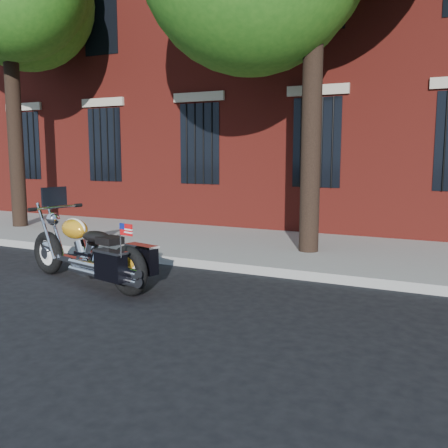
% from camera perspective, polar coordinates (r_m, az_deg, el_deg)
% --- Properties ---
extents(ground, '(120.00, 120.00, 0.00)m').
position_cam_1_polar(ground, '(7.06, -1.18, -8.02)').
color(ground, black).
rests_on(ground, ground).
extents(curb, '(40.00, 0.16, 0.15)m').
position_cam_1_polar(curb, '(8.25, 3.23, -5.14)').
color(curb, gray).
rests_on(curb, ground).
extents(sidewalk, '(40.00, 3.60, 0.15)m').
position_cam_1_polar(sidewalk, '(9.98, 7.45, -2.90)').
color(sidewalk, gray).
rests_on(sidewalk, ground).
extents(building, '(26.00, 10.08, 12.00)m').
position_cam_1_polar(building, '(16.88, 15.84, 21.60)').
color(building, maroon).
rests_on(building, ground).
extents(motorcycle, '(2.71, 1.23, 1.43)m').
position_cam_1_polar(motorcycle, '(7.64, -15.06, -3.33)').
color(motorcycle, black).
rests_on(motorcycle, ground).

